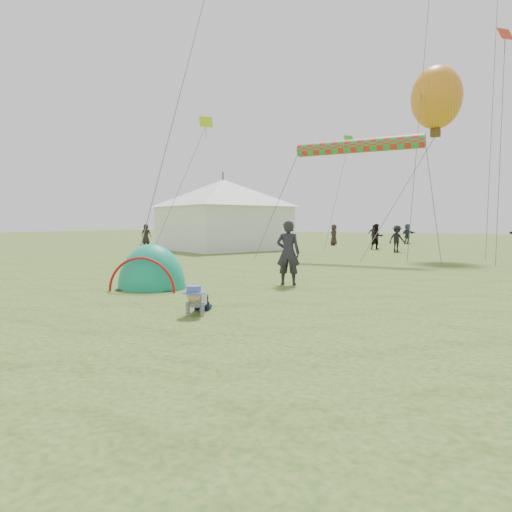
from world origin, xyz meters
The scene contains 19 objects.
ground centered at (0.00, 0.00, 0.00)m, with size 140.00×140.00×0.00m, color #215415.
crawling_toddler centered at (0.38, 0.57, 0.31)m, with size 0.56×0.80×0.62m, color black, non-canonical shape.
popup_tent centered at (-2.80, 2.89, 0.00)m, with size 1.90×1.57×2.46m, color #168F7E.
standing_adult centered at (0.26, 5.29, 0.94)m, with size 0.69×0.45×1.88m, color #24222D.
event_marquee centered at (-10.66, 19.06, 2.49)m, with size 7.24×7.24×4.98m, color white, non-canonical shape.
crowd_person_1 centered at (-1.52, 23.64, 0.86)m, with size 0.83×0.65×1.71m, color black.
crowd_person_2 centered at (-3.64, 31.38, 0.80)m, with size 0.93×0.39×1.60m, color #2E374C.
crowd_person_3 centered at (-12.45, 27.51, 0.84)m, with size 1.09×0.63×1.69m, color black.
crowd_person_4 centered at (-5.83, 27.63, 0.82)m, with size 0.80×0.52×1.64m, color #2C211E.
crowd_person_8 centered at (-12.87, 32.97, 0.83)m, with size 0.98×0.41×1.67m, color #1D2834.
crowd_person_9 centered at (0.16, 21.64, 0.81)m, with size 1.05×0.60×1.62m, color black.
crowd_person_10 centered at (-19.85, 21.80, 0.83)m, with size 0.81×0.53×1.66m, color black.
crowd_person_11 centered at (-1.14, 32.77, 0.84)m, with size 1.56×0.50×1.68m, color #2D3C4A.
crowd_person_12 centered at (-9.07, 22.01, 0.89)m, with size 0.65×0.42×1.77m, color black.
balloon_kite centered at (2.52, 18.92, 8.08)m, with size 2.58×2.58×3.61m, color orange, non-canonical shape.
rainbow_tube_kite centered at (-0.41, 14.81, 5.43)m, with size 0.64×0.64×6.03m, color red.
diamond_kite_6 centered at (5.56, 19.45, 11.08)m, with size 0.78×0.78×0.00m, color red.
diamond_kite_8 centered at (-9.51, 15.43, 7.59)m, with size 0.77×0.77×0.00m, color #ADDA06.
diamond_kite_9 centered at (-4.18, 25.79, 7.78)m, with size 0.70×0.70×0.00m, color green.
Camera 1 is at (5.67, -6.81, 1.85)m, focal length 32.00 mm.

